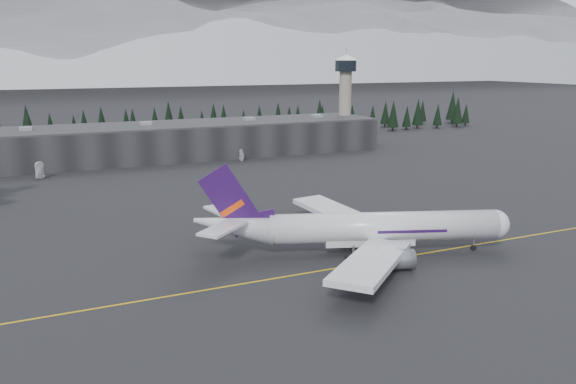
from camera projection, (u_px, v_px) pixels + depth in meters
name	position (u px, v px, depth m)	size (l,w,h in m)	color
ground	(333.00, 264.00, 100.54)	(1400.00, 1400.00, 0.00)	black
taxiline	(339.00, 268.00, 98.76)	(400.00, 0.40, 0.02)	gold
terminal	(174.00, 140.00, 210.20)	(160.00, 30.00, 12.60)	black
control_tower	(345.00, 90.00, 238.71)	(10.00, 10.00, 37.70)	gray
treeline	(154.00, 127.00, 242.81)	(360.00, 20.00, 15.00)	black
mountain_ridge	(62.00, 81.00, 989.37)	(4400.00, 900.00, 420.00)	white
jet_main	(356.00, 228.00, 104.97)	(58.35, 52.38, 17.69)	silver
gse_vehicle_a	(40.00, 177.00, 172.14)	(2.54, 5.52, 1.53)	white
gse_vehicle_b	(242.00, 159.00, 202.59)	(1.80, 4.49, 1.53)	silver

